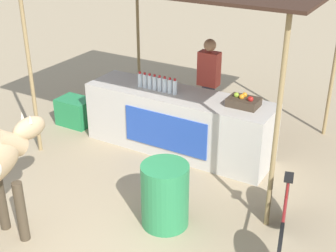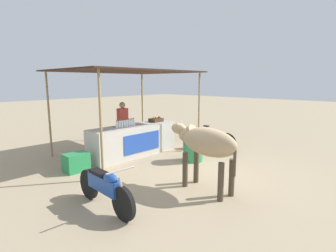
# 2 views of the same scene
# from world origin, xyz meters

# --- Properties ---
(ground_plane) EXTENTS (60.00, 60.00, 0.00)m
(ground_plane) POSITION_xyz_m (0.00, 0.00, 0.00)
(ground_plane) COLOR tan
(stall_counter) EXTENTS (3.00, 0.82, 0.96)m
(stall_counter) POSITION_xyz_m (0.00, 2.20, 0.48)
(stall_counter) COLOR beige
(stall_counter) RESTS_ON ground
(stall_awning) EXTENTS (4.20, 3.20, 2.66)m
(stall_awning) POSITION_xyz_m (0.00, 2.50, 2.56)
(stall_awning) COLOR #382319
(stall_awning) RESTS_ON ground
(water_bottle_row) EXTENTS (0.70, 0.07, 0.25)m
(water_bottle_row) POSITION_xyz_m (-0.35, 2.15, 1.07)
(water_bottle_row) COLOR silver
(water_bottle_row) RESTS_ON stall_counter
(fruit_crate) EXTENTS (0.44, 0.32, 0.18)m
(fruit_crate) POSITION_xyz_m (1.04, 2.25, 1.03)
(fruit_crate) COLOR #3F3326
(fruit_crate) RESTS_ON stall_counter
(vendor_behind_counter) EXTENTS (0.34, 0.22, 1.65)m
(vendor_behind_counter) POSITION_xyz_m (0.14, 2.95, 0.85)
(vendor_behind_counter) COLOR #383842
(vendor_behind_counter) RESTS_ON ground
(cooler_box) EXTENTS (0.60, 0.44, 0.48)m
(cooler_box) POSITION_xyz_m (-2.03, 2.10, 0.24)
(cooler_box) COLOR #268C4C
(cooler_box) RESTS_ON ground
(water_barrel) EXTENTS (0.58, 0.58, 0.82)m
(water_barrel) POSITION_xyz_m (0.80, 0.45, 0.41)
(water_barrel) COLOR #2D8C51
(water_barrel) RESTS_ON ground
(cow) EXTENTS (0.64, 1.84, 1.44)m
(cow) POSITION_xyz_m (-0.69, -1.06, 1.03)
(cow) COLOR tan
(cow) RESTS_ON ground
(motorcycle_parked) EXTENTS (0.55, 1.80, 0.90)m
(motorcycle_parked) POSITION_xyz_m (-2.67, -0.23, 0.43)
(motorcycle_parked) COLOR black
(motorcycle_parked) RESTS_ON ground
(bicycle_leaning) EXTENTS (0.42, 1.62, 0.85)m
(bicycle_leaning) POSITION_xyz_m (2.18, 0.71, 0.35)
(bicycle_leaning) COLOR black
(bicycle_leaning) RESTS_ON ground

